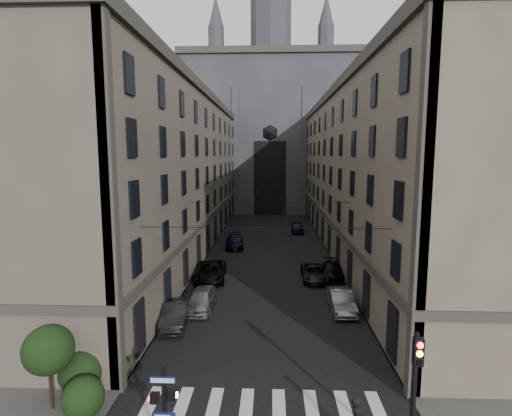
# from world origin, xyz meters

# --- Properties ---
(sidewalk_left) EXTENTS (7.00, 80.00, 0.15)m
(sidewalk_left) POSITION_xyz_m (-10.50, 36.00, 0.07)
(sidewalk_left) COLOR #383533
(sidewalk_left) RESTS_ON ground
(sidewalk_right) EXTENTS (7.00, 80.00, 0.15)m
(sidewalk_right) POSITION_xyz_m (10.50, 36.00, 0.07)
(sidewalk_right) COLOR #383533
(sidewalk_right) RESTS_ON ground
(zebra_crossing) EXTENTS (11.00, 3.20, 0.01)m
(zebra_crossing) POSITION_xyz_m (0.00, 5.00, 0.01)
(zebra_crossing) COLOR beige
(zebra_crossing) RESTS_ON ground
(building_left) EXTENTS (13.60, 60.60, 18.85)m
(building_left) POSITION_xyz_m (-13.44, 36.00, 9.34)
(building_left) COLOR #50473D
(building_left) RESTS_ON ground
(building_right) EXTENTS (13.60, 60.60, 18.85)m
(building_right) POSITION_xyz_m (13.44, 36.00, 9.34)
(building_right) COLOR brown
(building_right) RESTS_ON ground
(gothic_tower) EXTENTS (35.00, 23.00, 58.00)m
(gothic_tower) POSITION_xyz_m (0.00, 74.96, 17.80)
(gothic_tower) COLOR #2D2D33
(gothic_tower) RESTS_ON ground
(pedestrian_signal_left) EXTENTS (1.02, 0.38, 4.00)m
(pedestrian_signal_left) POSITION_xyz_m (-3.51, 1.50, 2.32)
(pedestrian_signal_left) COLOR black
(pedestrian_signal_left) RESTS_ON ground
(traffic_light_right) EXTENTS (0.34, 0.50, 5.20)m
(traffic_light_right) POSITION_xyz_m (5.60, 1.92, 3.29)
(traffic_light_right) COLOR black
(traffic_light_right) RESTS_ON ground
(shrub_cluster) EXTENTS (3.90, 4.40, 3.90)m
(shrub_cluster) POSITION_xyz_m (-8.72, 5.01, 1.80)
(shrub_cluster) COLOR black
(shrub_cluster) RESTS_ON sidewalk_left
(tram_wires) EXTENTS (14.00, 60.00, 0.43)m
(tram_wires) POSITION_xyz_m (0.00, 35.63, 7.25)
(tram_wires) COLOR black
(tram_wires) RESTS_ON ground
(car_left_near) EXTENTS (1.91, 4.64, 1.57)m
(car_left_near) POSITION_xyz_m (-4.85, 16.62, 0.79)
(car_left_near) COLOR gray
(car_left_near) RESTS_ON ground
(car_left_midnear) EXTENTS (2.16, 4.86, 1.55)m
(car_left_midnear) POSITION_xyz_m (-6.19, 13.87, 0.77)
(car_left_midnear) COLOR black
(car_left_midnear) RESTS_ON ground
(car_left_midfar) EXTENTS (3.10, 6.07, 1.64)m
(car_left_midfar) POSITION_xyz_m (-5.25, 23.65, 0.82)
(car_left_midfar) COLOR black
(car_left_midfar) RESTS_ON ground
(car_left_far) EXTENTS (2.57, 5.38, 1.51)m
(car_left_far) POSITION_xyz_m (-4.24, 36.72, 0.76)
(car_left_far) COLOR black
(car_left_far) RESTS_ON ground
(car_right_near) EXTENTS (1.67, 4.69, 1.54)m
(car_right_near) POSITION_xyz_m (5.57, 16.83, 0.77)
(car_right_near) COLOR slate
(car_right_near) RESTS_ON ground
(car_right_midnear) EXTENTS (2.32, 4.98, 1.38)m
(car_right_midnear) POSITION_xyz_m (4.35, 24.09, 0.69)
(car_right_midnear) COLOR black
(car_right_midnear) RESTS_ON ground
(car_right_midfar) EXTENTS (2.38, 4.93, 1.38)m
(car_right_midfar) POSITION_xyz_m (6.17, 24.97, 0.69)
(car_right_midfar) COLOR black
(car_right_midfar) RESTS_ON ground
(car_right_far) EXTENTS (1.94, 4.59, 1.55)m
(car_right_far) POSITION_xyz_m (4.20, 46.64, 0.77)
(car_right_far) COLOR black
(car_right_far) RESTS_ON ground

